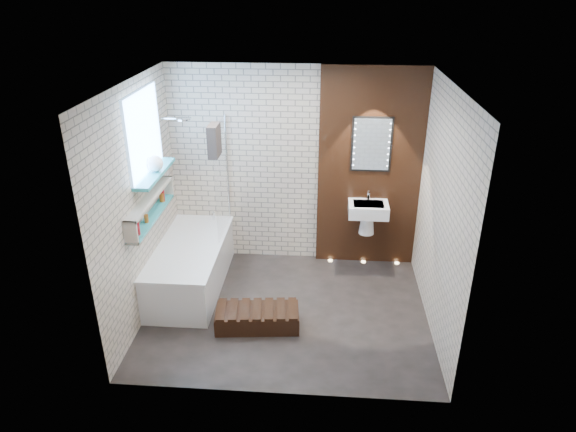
# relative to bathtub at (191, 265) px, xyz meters

# --- Properties ---
(ground) EXTENTS (3.20, 3.20, 0.00)m
(ground) POSITION_rel_bathtub_xyz_m (1.22, -0.45, -0.29)
(ground) COLOR black
(ground) RESTS_ON ground
(room_shell) EXTENTS (3.24, 3.20, 2.60)m
(room_shell) POSITION_rel_bathtub_xyz_m (1.22, -0.45, 1.01)
(room_shell) COLOR #BCAE95
(room_shell) RESTS_ON ground
(walnut_panel) EXTENTS (1.30, 0.06, 2.60)m
(walnut_panel) POSITION_rel_bathtub_xyz_m (2.17, 0.82, 1.01)
(walnut_panel) COLOR black
(walnut_panel) RESTS_ON ground
(clerestory_window) EXTENTS (0.18, 1.00, 0.94)m
(clerestory_window) POSITION_rel_bathtub_xyz_m (-0.34, -0.10, 1.61)
(clerestory_window) COLOR #7FADE0
(clerestory_window) RESTS_ON room_shell
(display_niche) EXTENTS (0.14, 1.30, 0.26)m
(display_niche) POSITION_rel_bathtub_xyz_m (-0.31, -0.30, 0.91)
(display_niche) COLOR teal
(display_niche) RESTS_ON room_shell
(bathtub) EXTENTS (0.79, 1.74, 0.70)m
(bathtub) POSITION_rel_bathtub_xyz_m (0.00, 0.00, 0.00)
(bathtub) COLOR white
(bathtub) RESTS_ON ground
(bath_screen) EXTENTS (0.01, 0.78, 1.40)m
(bath_screen) POSITION_rel_bathtub_xyz_m (0.35, 0.44, 0.99)
(bath_screen) COLOR white
(bath_screen) RESTS_ON bathtub
(towel) EXTENTS (0.11, 0.28, 0.37)m
(towel) POSITION_rel_bathtub_xyz_m (0.35, 0.15, 1.56)
(towel) COLOR black
(towel) RESTS_ON bath_screen
(shower_head) EXTENTS (0.18, 0.18, 0.02)m
(shower_head) POSITION_rel_bathtub_xyz_m (-0.08, 0.50, 1.71)
(shower_head) COLOR silver
(shower_head) RESTS_ON room_shell
(washbasin) EXTENTS (0.50, 0.36, 0.58)m
(washbasin) POSITION_rel_bathtub_xyz_m (2.17, 0.62, 0.50)
(washbasin) COLOR white
(washbasin) RESTS_ON walnut_panel
(led_mirror) EXTENTS (0.50, 0.02, 0.70)m
(led_mirror) POSITION_rel_bathtub_xyz_m (2.17, 0.78, 1.36)
(led_mirror) COLOR black
(led_mirror) RESTS_ON walnut_panel
(walnut_step) EXTENTS (0.95, 0.49, 0.20)m
(walnut_step) POSITION_rel_bathtub_xyz_m (0.92, -0.75, -0.19)
(walnut_step) COLOR black
(walnut_step) RESTS_ON ground
(niche_bottles) EXTENTS (0.06, 0.93, 0.16)m
(niche_bottles) POSITION_rel_bathtub_xyz_m (-0.31, -0.23, 0.88)
(niche_bottles) COLOR #9B5017
(niche_bottles) RESTS_ON display_niche
(sill_vases) EXTENTS (0.18, 0.18, 0.18)m
(sill_vases) POSITION_rel_bathtub_xyz_m (-0.28, -0.09, 1.35)
(sill_vases) COLOR white
(sill_vases) RESTS_ON clerestory_window
(floor_uplights) EXTENTS (0.96, 0.06, 0.01)m
(floor_uplights) POSITION_rel_bathtub_xyz_m (2.17, 0.75, -0.29)
(floor_uplights) COLOR #FFD899
(floor_uplights) RESTS_ON ground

